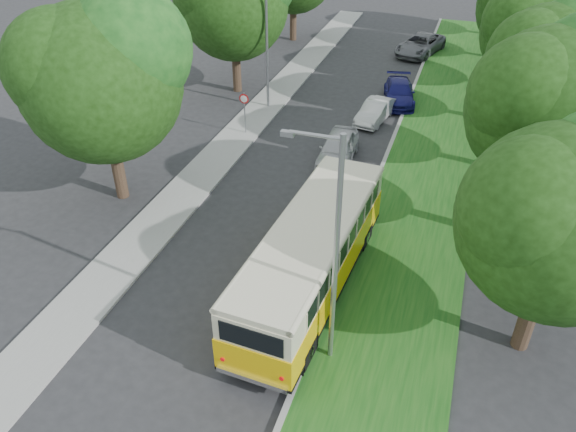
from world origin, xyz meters
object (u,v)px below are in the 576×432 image
(lamppost_far, at_px, (265,41))
(vintage_bus, at_px, (311,258))
(car_grey, at_px, (420,45))
(car_blue, at_px, (399,93))
(car_silver, at_px, (338,148))
(car_white, at_px, (375,111))
(lamppost_near, at_px, (333,250))

(lamppost_far, height_order, vintage_bus, lamppost_far)
(car_grey, bearing_deg, car_blue, -74.45)
(car_silver, height_order, car_white, car_silver)
(lamppost_near, xyz_separation_m, car_blue, (-1.21, 21.88, -3.72))
(vintage_bus, height_order, car_silver, vintage_bus)
(vintage_bus, relative_size, car_grey, 1.92)
(lamppost_near, xyz_separation_m, car_grey, (-1.21, 32.02, -3.63))
(vintage_bus, bearing_deg, car_white, 96.26)
(car_grey, bearing_deg, lamppost_near, -72.29)
(lamppost_near, height_order, car_blue, lamppost_near)
(lamppost_far, relative_size, car_blue, 1.67)
(lamppost_far, relative_size, car_white, 2.01)
(lamppost_near, relative_size, lamppost_far, 1.07)
(vintage_bus, height_order, car_white, vintage_bus)
(lamppost_near, height_order, car_silver, lamppost_near)
(vintage_bus, bearing_deg, car_silver, 102.43)
(vintage_bus, xyz_separation_m, car_grey, (0.23, 29.09, -0.78))
(lamppost_near, bearing_deg, car_blue, 93.16)
(vintage_bus, distance_m, car_white, 15.71)
(car_silver, relative_size, car_white, 1.16)
(car_white, relative_size, car_blue, 0.83)
(lamppost_near, distance_m, vintage_bus, 4.33)
(lamppost_far, bearing_deg, car_blue, 23.69)
(lamppost_far, bearing_deg, vintage_bus, -64.37)
(lamppost_far, height_order, car_blue, lamppost_far)
(lamppost_near, height_order, car_white, lamppost_near)
(lamppost_near, bearing_deg, vintage_bus, 116.09)
(car_silver, xyz_separation_m, car_white, (0.86, 5.54, -0.12))
(car_grey, bearing_deg, car_white, -78.29)
(lamppost_near, distance_m, car_grey, 32.25)
(car_blue, relative_size, car_grey, 0.84)
(lamppost_far, relative_size, vintage_bus, 0.73)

